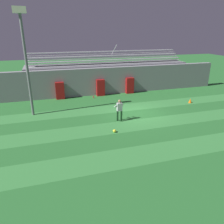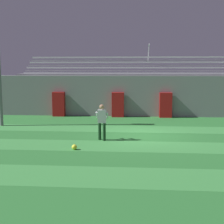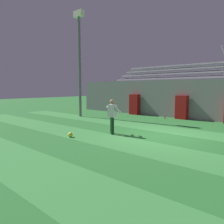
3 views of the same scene
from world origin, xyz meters
name	(u,v)px [view 1 (image 1 of 3)]	position (x,y,z in m)	size (l,w,h in m)	color
ground_plane	(137,113)	(0.00, 0.00, 0.00)	(80.00, 80.00, 0.00)	#286B2D
turf_stripe_near	(179,148)	(0.00, -6.00, 0.00)	(28.00, 1.91, 0.01)	#38843D
turf_stripe_mid	(149,123)	(0.00, -2.17, 0.00)	(28.00, 1.91, 0.01)	#38843D
turf_stripe_far	(130,107)	(0.00, 1.65, 0.00)	(28.00, 1.91, 0.01)	#38843D
back_wall	(114,80)	(0.00, 6.50, 1.40)	(24.00, 0.60, 2.80)	gray
padding_pillar_gate_left	(101,88)	(-1.62, 5.95, 0.84)	(0.82, 0.44, 1.68)	maroon
padding_pillar_gate_right	(130,86)	(1.62, 5.95, 0.84)	(0.82, 0.44, 1.68)	maroon
padding_pillar_far_left	(60,91)	(-5.72, 5.95, 0.84)	(0.82, 0.44, 1.68)	maroon
bleacher_stand	(109,76)	(0.00, 8.49, 1.50)	(18.00, 3.35, 5.03)	gray
floodlight_pole	(25,50)	(-8.18, 2.15, 5.03)	(0.90, 0.36, 7.93)	slate
goalkeeper	(119,109)	(-1.96, -1.11, 0.95)	(0.59, 0.58, 1.67)	#143319
soccer_ball	(114,131)	(-2.91, -2.90, 0.11)	(0.22, 0.22, 0.22)	yellow
traffic_cone	(190,101)	(5.82, 1.11, 0.21)	(0.30, 0.30, 0.42)	orange
water_bottle	(93,97)	(-2.54, 5.25, 0.12)	(0.07, 0.07, 0.24)	red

